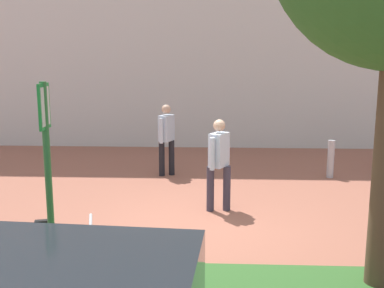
# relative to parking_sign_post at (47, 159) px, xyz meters

# --- Properties ---
(ground_plane) EXTENTS (60.00, 60.00, 0.00)m
(ground_plane) POSITION_rel_parking_sign_post_xyz_m (1.71, 2.20, -1.67)
(ground_plane) COLOR #9E5B47
(parking_sign_post) EXTENTS (0.08, 0.36, 2.56)m
(parking_sign_post) POSITION_rel_parking_sign_post_xyz_m (0.00, 0.00, 0.00)
(parking_sign_post) COLOR #2D7238
(parking_sign_post) RESTS_ON ground
(bike_at_sign) EXTENTS (1.64, 0.55, 0.86)m
(bike_at_sign) POSITION_rel_parking_sign_post_xyz_m (0.01, 0.23, -1.32)
(bike_at_sign) COLOR black
(bike_at_sign) RESTS_ON ground
(bollard_steel) EXTENTS (0.16, 0.16, 0.90)m
(bollard_steel) POSITION_rel_parking_sign_post_xyz_m (4.70, 5.66, -1.22)
(bollard_steel) COLOR #ADADB2
(bollard_steel) RESTS_ON ground
(person_shirt_blue) EXTENTS (0.45, 0.55, 1.72)m
(person_shirt_blue) POSITION_rel_parking_sign_post_xyz_m (2.02, 3.14, -0.68)
(person_shirt_blue) COLOR #383342
(person_shirt_blue) RESTS_ON ground
(person_casual_tan) EXTENTS (0.37, 0.57, 1.72)m
(person_casual_tan) POSITION_rel_parking_sign_post_xyz_m (0.80, 5.70, -0.68)
(person_casual_tan) COLOR black
(person_casual_tan) RESTS_ON ground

